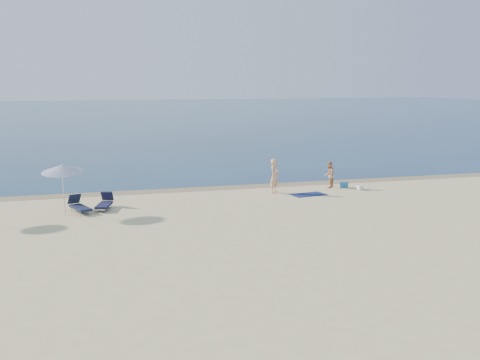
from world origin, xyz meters
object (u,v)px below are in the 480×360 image
object	(u,v)px
blue_cooler	(344,185)
umbrella_near	(62,168)
person_left	(275,176)
person_right	(329,175)

from	to	relation	value
blue_cooler	umbrella_near	size ratio (longest dim) A/B	0.18
person_left	person_right	bearing A→B (deg)	-34.97
person_right	blue_cooler	world-z (taller)	person_right
person_left	blue_cooler	size ratio (longest dim) A/B	4.17
person_right	person_left	bearing A→B (deg)	-41.52
blue_cooler	umbrella_near	bearing A→B (deg)	-150.83
person_right	umbrella_near	xyz separation A→B (m)	(-15.07, -3.12, 1.44)
blue_cooler	person_right	bearing A→B (deg)	-175.77
person_left	umbrella_near	size ratio (longest dim) A/B	0.76
person_right	umbrella_near	size ratio (longest dim) A/B	0.61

